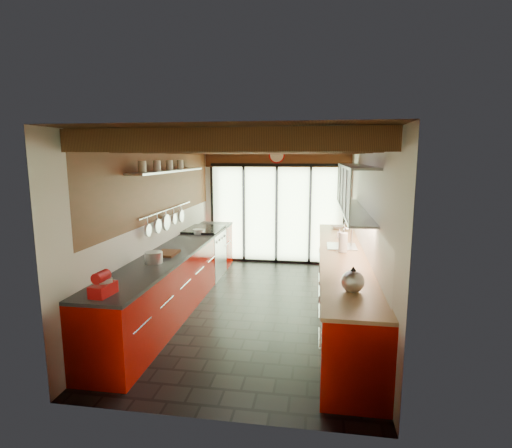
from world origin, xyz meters
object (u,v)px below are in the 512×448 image
at_px(stand_mixer, 103,285).
at_px(bowl, 337,227).
at_px(paper_towel, 343,243).
at_px(kettle, 353,280).
at_px(soap_bottle, 339,233).

distance_m(stand_mixer, bowl, 4.96).
xyz_separation_m(stand_mixer, paper_towel, (2.54, 2.28, 0.04)).
relative_size(stand_mixer, bowl, 1.33).
bearing_deg(kettle, soap_bottle, 90.00).
height_order(stand_mixer, kettle, kettle).
distance_m(stand_mixer, soap_bottle, 4.20).
bearing_deg(paper_towel, stand_mixer, -138.15).
distance_m(soap_bottle, bowl, 0.92).
bearing_deg(soap_bottle, bowl, 90.00).
distance_m(kettle, paper_towel, 1.77).
xyz_separation_m(soap_bottle, bowl, (0.00, 0.92, -0.05)).
xyz_separation_m(kettle, soap_bottle, (-0.00, 2.83, -0.04)).
xyz_separation_m(kettle, paper_towel, (0.00, 1.77, 0.02)).
height_order(stand_mixer, paper_towel, paper_towel).
height_order(paper_towel, soap_bottle, paper_towel).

